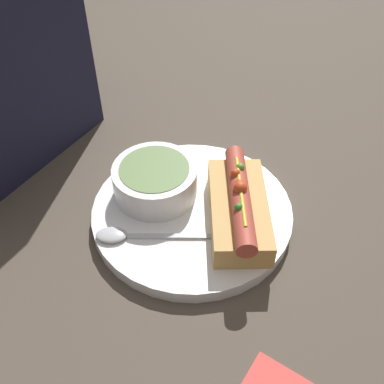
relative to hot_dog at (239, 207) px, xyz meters
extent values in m
plane|color=#4C4238|center=(-0.01, 0.06, -0.04)|extent=(4.00, 4.00, 0.00)
cylinder|color=white|center=(-0.01, 0.06, -0.03)|extent=(0.28, 0.28, 0.02)
cube|color=tan|center=(0.00, 0.00, -0.01)|extent=(0.18, 0.15, 0.04)
cylinder|color=#B24738|center=(0.00, 0.00, 0.02)|extent=(0.16, 0.12, 0.03)
sphere|color=#518C2D|center=(0.04, 0.02, 0.03)|extent=(0.01, 0.01, 0.01)
sphere|color=#387A28|center=(-0.03, -0.01, 0.03)|extent=(0.01, 0.01, 0.01)
sphere|color=#C63F1E|center=(0.02, 0.02, 0.03)|extent=(0.01, 0.01, 0.01)
sphere|color=orange|center=(0.00, 0.00, 0.03)|extent=(0.01, 0.01, 0.01)
sphere|color=#C63F1E|center=(0.00, 0.00, 0.03)|extent=(0.02, 0.02, 0.02)
sphere|color=#C63F1E|center=(0.01, 0.01, 0.03)|extent=(0.01, 0.01, 0.01)
cylinder|color=gold|center=(0.00, 0.00, 0.03)|extent=(0.11, 0.07, 0.01)
cylinder|color=white|center=(-0.02, 0.13, 0.00)|extent=(0.12, 0.12, 0.05)
cylinder|color=#66844C|center=(-0.02, 0.13, 0.02)|extent=(0.10, 0.10, 0.01)
cube|color=#B7B7BC|center=(-0.07, 0.06, -0.02)|extent=(0.07, 0.11, 0.00)
ellipsoid|color=#B7B7BC|center=(-0.11, 0.13, -0.02)|extent=(0.04, 0.05, 0.01)
camera|label=1|loc=(-0.38, -0.16, 0.44)|focal=42.00mm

